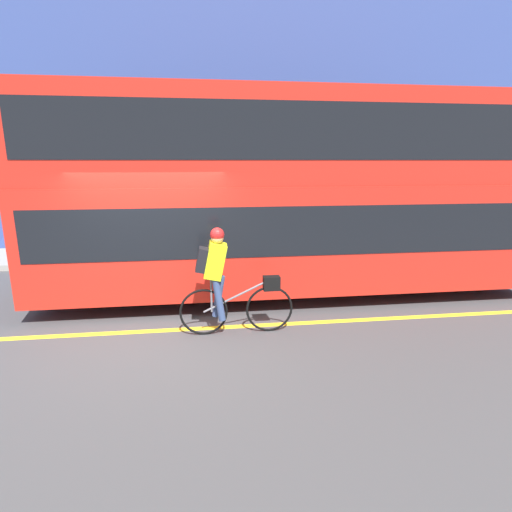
{
  "coord_description": "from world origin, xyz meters",
  "views": [
    {
      "loc": [
        0.89,
        -6.22,
        2.68
      ],
      "look_at": [
        1.8,
        0.57,
        1.04
      ],
      "focal_mm": 28.0,
      "sensor_mm": 36.0,
      "label": 1
    }
  ],
  "objects": [
    {
      "name": "trash_bin",
      "position": [
        4.26,
        5.05,
        0.58
      ],
      "size": [
        0.47,
        0.47,
        0.88
      ],
      "color": "#194C23",
      "rests_on": "sidewalk_curb"
    },
    {
      "name": "road_center_line",
      "position": [
        0.0,
        -0.08,
        0.0
      ],
      "size": [
        50.0,
        0.14,
        0.01
      ],
      "primitive_type": "cube",
      "color": "yellow",
      "rests_on": "ground_plane"
    },
    {
      "name": "bus",
      "position": [
        2.58,
        1.66,
        2.15
      ],
      "size": [
        9.58,
        2.6,
        3.9
      ],
      "color": "black",
      "rests_on": "ground_plane"
    },
    {
      "name": "sidewalk_curb",
      "position": [
        0.0,
        5.16,
        0.07
      ],
      "size": [
        60.0,
        2.15,
        0.14
      ],
      "color": "gray",
      "rests_on": "ground_plane"
    },
    {
      "name": "building_facade",
      "position": [
        0.0,
        6.39,
        4.69
      ],
      "size": [
        60.0,
        0.3,
        9.38
      ],
      "color": "#33478C",
      "rests_on": "ground_plane"
    },
    {
      "name": "ground_plane",
      "position": [
        0.0,
        0.0,
        0.0
      ],
      "size": [
        80.0,
        80.0,
        0.0
      ],
      "primitive_type": "plane",
      "color": "#424244"
    },
    {
      "name": "street_sign_post",
      "position": [
        5.8,
        5.05,
        1.51
      ],
      "size": [
        0.36,
        0.09,
        2.44
      ],
      "color": "#59595B",
      "rests_on": "sidewalk_curb"
    },
    {
      "name": "cyclist_on_bike",
      "position": [
        1.19,
        -0.32,
        0.91
      ],
      "size": [
        1.79,
        0.32,
        1.71
      ],
      "color": "black",
      "rests_on": "ground_plane"
    }
  ]
}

